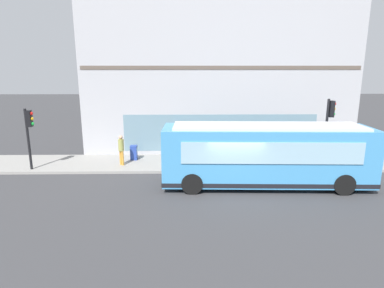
% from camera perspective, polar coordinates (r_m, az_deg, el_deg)
% --- Properties ---
extents(ground, '(120.00, 120.00, 0.00)m').
position_cam_1_polar(ground, '(15.69, 7.24, -8.17)').
color(ground, '#38383A').
extents(sidewalk_curb, '(3.59, 40.00, 0.15)m').
position_cam_1_polar(sidewalk_curb, '(19.79, 5.45, -3.34)').
color(sidewalk_curb, gray).
rests_on(sidewalk_curb, ground).
extents(building_corner, '(7.92, 17.98, 10.46)m').
position_cam_1_polar(building_corner, '(24.68, 4.22, 12.09)').
color(building_corner, '#A8A8AD').
rests_on(building_corner, ground).
extents(city_bus_nearside, '(2.88, 10.12, 3.07)m').
position_cam_1_polar(city_bus_nearside, '(16.15, 12.92, -1.98)').
color(city_bus_nearside, '#3F8CC6').
rests_on(city_bus_nearside, ground).
extents(traffic_light_near_corner, '(0.32, 0.49, 3.94)m').
position_cam_1_polar(traffic_light_near_corner, '(19.34, 23.11, 3.84)').
color(traffic_light_near_corner, black).
rests_on(traffic_light_near_corner, sidewalk_curb).
extents(traffic_light_down_block, '(0.32, 0.49, 3.43)m').
position_cam_1_polar(traffic_light_down_block, '(19.82, -26.88, 2.63)').
color(traffic_light_down_block, black).
rests_on(traffic_light_down_block, sidewalk_curb).
extents(fire_hydrant, '(0.35, 0.35, 0.74)m').
position_cam_1_polar(fire_hydrant, '(20.29, 9.54, -1.77)').
color(fire_hydrant, red).
rests_on(fire_hydrant, sidewalk_curb).
extents(pedestrian_walking_along_curb, '(0.32, 0.32, 1.63)m').
position_cam_1_polar(pedestrian_walking_along_curb, '(21.40, 19.86, -0.02)').
color(pedestrian_walking_along_curb, black).
rests_on(pedestrian_walking_along_curb, sidewalk_curb).
extents(pedestrian_near_building_entrance, '(0.32, 0.32, 1.79)m').
position_cam_1_polar(pedestrian_near_building_entrance, '(19.21, -12.44, -0.68)').
color(pedestrian_near_building_entrance, gold).
rests_on(pedestrian_near_building_entrance, sidewalk_curb).
extents(pedestrian_by_light_pole, '(0.32, 0.32, 1.61)m').
position_cam_1_polar(pedestrian_by_light_pole, '(22.49, 23.56, 0.23)').
color(pedestrian_by_light_pole, black).
rests_on(pedestrian_by_light_pole, sidewalk_curb).
extents(newspaper_vending_box, '(0.44, 0.42, 0.90)m').
position_cam_1_polar(newspaper_vending_box, '(20.34, -10.25, -1.49)').
color(newspaper_vending_box, '#263F99').
rests_on(newspaper_vending_box, sidewalk_curb).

